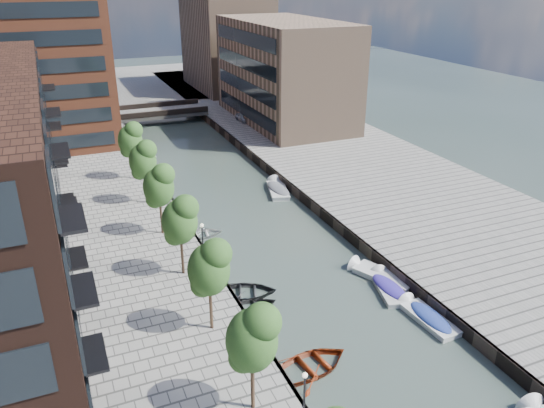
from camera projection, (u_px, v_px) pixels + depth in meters
water at (229, 195)px, 54.37m from camera, size 300.00×300.00×0.00m
quay_right at (363, 169)px, 59.88m from camera, size 20.00×140.00×1.00m
quay_wall_left at (170, 199)px, 51.99m from camera, size 0.25×140.00×1.00m
quay_wall_right at (283, 182)px, 56.35m from camera, size 0.25×140.00×1.00m
far_closure at (132, 85)px, 104.80m from camera, size 80.00×40.00×1.00m
tower at (22, 18)px, 62.99m from camera, size 18.00×18.00×30.00m
tan_block_near at (284, 71)px, 75.44m from camera, size 12.00×25.00×14.00m
tan_block_far at (226, 44)px, 96.98m from camera, size 12.00×20.00×16.00m
bridge at (162, 112)px, 80.82m from camera, size 13.00×6.00×1.30m
tree_1 at (252, 336)px, 24.74m from camera, size 2.50×2.50×5.95m
tree_2 at (209, 266)px, 30.65m from camera, size 2.50×2.50×5.95m
tree_3 at (179, 219)px, 36.55m from camera, size 2.50×2.50×5.95m
tree_4 at (158, 185)px, 42.46m from camera, size 2.50×2.50×5.95m
tree_5 at (142, 159)px, 48.37m from camera, size 2.50×2.50×5.95m
tree_6 at (130, 138)px, 54.27m from camera, size 2.50×2.50×5.95m
lamp_0 at (304, 402)px, 23.39m from camera, size 0.24×0.24×4.12m
lamp_1 at (203, 245)px, 36.89m from camera, size 0.24×0.24×4.12m
lamp_2 at (156, 172)px, 50.39m from camera, size 0.24×0.24×4.12m
sloop_1 at (248, 312)px, 35.57m from camera, size 4.47×3.34×0.88m
sloop_2 at (312, 369)px, 30.42m from camera, size 5.34×4.20×1.00m
sloop_3 at (200, 236)px, 45.77m from camera, size 4.33×3.31×0.84m
sloop_4 at (244, 295)px, 37.42m from camera, size 5.44×4.62×0.96m
motorboat_0 at (426, 316)px, 34.78m from camera, size 1.84×4.66×1.53m
motorboat_2 at (376, 274)px, 39.78m from camera, size 3.67×5.28×1.68m
motorboat_3 at (387, 287)px, 38.09m from camera, size 2.68×4.80×1.52m
motorboat_4 at (277, 189)px, 55.22m from camera, size 3.05×5.45×1.72m
car at (243, 117)px, 77.01m from camera, size 1.71×3.63×1.20m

